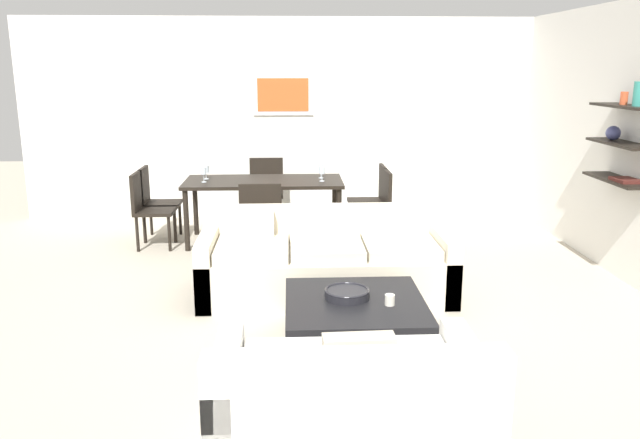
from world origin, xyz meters
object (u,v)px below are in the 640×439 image
Objects in this scene: dining_chair_right_far at (373,196)px; sofa_beige at (325,264)px; dining_chair_right_near at (378,203)px; wine_glass_right_near at (322,171)px; decorative_bowl at (347,293)px; dining_table at (264,186)px; dining_chair_left_far at (154,198)px; dining_chair_foot at (261,217)px; candle_jar at (390,300)px; wine_glass_left_far at (206,169)px; loveseat_white at (350,409)px; wine_glass_right_far at (321,168)px; dining_chair_head at (266,187)px; dining_chair_left_near at (147,205)px; wine_glass_left_near at (204,172)px; coffee_table at (355,324)px.

sofa_beige is at bearing -109.09° from dining_chair_right_far.
wine_glass_right_near is (-0.65, 0.09, 0.37)m from dining_chair_right_near.
wine_glass_right_near reaches higher than decorative_bowl.
dining_table is 2.11× the size of dining_chair_left_far.
candle_jar is at bearing -65.87° from dining_chair_foot.
decorative_bowl is 3.41m from wine_glass_left_far.
dining_chair_left_far is 2.70m from dining_chair_right_near.
dining_chair_right_far is at bearing 84.65° from candle_jar.
dining_chair_right_near is (2.67, -0.38, 0.00)m from dining_chair_left_far.
loveseat_white is 1.65× the size of dining_chair_right_far.
wine_glass_right_far reaches higher than candle_jar.
dining_chair_right_near is at bearing -90.00° from dining_chair_right_far.
candle_jar is at bearing -62.01° from wine_glass_left_far.
dining_chair_head is at bearing 154.46° from dining_chair_right_far.
dining_chair_left_near is 1.00× the size of dining_chair_right_near.
wine_glass_left_near is 1.37m from wine_glass_right_near.
wine_glass_right_far reaches higher than sofa_beige.
dining_chair_right_near reaches higher than decorative_bowl.
dining_chair_left_near is (-1.95, 4.19, 0.21)m from loveseat_white.
wine_glass_left_near is 1.01× the size of wine_glass_right_near.
dining_table is 11.28× the size of wine_glass_left_far.
dining_chair_left_far reaches higher than sofa_beige.
dining_chair_right_far is at bearing 90.00° from dining_chair_right_near.
dining_chair_right_near is at bearing -8.07° from dining_chair_left_far.
dining_chair_head is at bearing 104.57° from candle_jar.
sofa_beige reaches higher than decorative_bowl.
wine_glass_left_near is at bearing 177.59° from dining_chair_right_near.
wine_glass_right_far is at bearing 53.61° from dining_chair_foot.
dining_chair_right_near is (0.72, 4.19, 0.21)m from loveseat_white.
dining_chair_right_near is at bearing -7.49° from wine_glass_right_near.
coffee_table is at bearing 83.00° from loveseat_white.
wine_glass_left_near reaches higher than dining_chair_right_far.
loveseat_white is 4.32m from wine_glass_right_near.
dining_chair_foot is (0.00, -1.66, 0.00)m from dining_chair_head.
dining_chair_head is (-0.63, 2.68, 0.21)m from sofa_beige.
dining_table is at bearing 98.01° from loveseat_white.
coffee_table is at bearing -99.76° from dining_chair_right_far.
loveseat_white is at bearing -90.94° from wine_glass_right_near.
sofa_beige is 2.16× the size of coffee_table.
wine_glass_left_far is at bearing 24.35° from dining_chair_left_near.
wine_glass_right_near is at bearing 172.51° from dining_chair_right_near.
coffee_table is 3.93m from dining_chair_head.
loveseat_white reaches higher than decorative_bowl.
dining_table is at bearing 8.63° from wine_glass_left_near.
wine_glass_right_near is at bearing 89.06° from loveseat_white.
wine_glass_left_far is at bearing 171.37° from wine_glass_right_near.
wine_glass_right_far is at bearing 8.63° from wine_glass_left_near.
loveseat_white is 1.33m from candle_jar.
wine_glass_right_near is (0.69, 0.72, 0.37)m from dining_chair_foot.
dining_chair_right_far is at bearing 7.49° from wine_glass_right_far.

